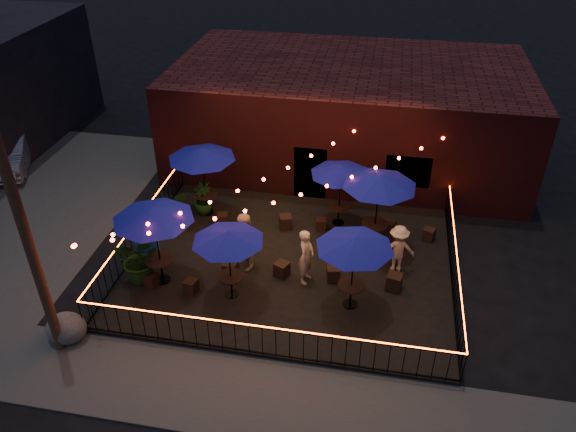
# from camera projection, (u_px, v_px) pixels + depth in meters

# --- Properties ---
(ground) EXTENTS (110.00, 110.00, 0.00)m
(ground) POSITION_uv_depth(u_px,v_px,m) (278.00, 308.00, 16.33)
(ground) COLOR black
(ground) RESTS_ON ground
(patio) EXTENTS (10.00, 8.00, 0.15)m
(patio) POSITION_uv_depth(u_px,v_px,m) (290.00, 264.00, 17.93)
(patio) COLOR black
(patio) RESTS_ON ground
(sidewalk) EXTENTS (18.00, 2.50, 0.05)m
(sidewalk) POSITION_uv_depth(u_px,v_px,m) (252.00, 397.00, 13.66)
(sidewalk) COLOR #3F3D3A
(sidewalk) RESTS_ON ground
(brick_building) EXTENTS (14.00, 8.00, 4.00)m
(brick_building) POSITION_uv_depth(u_px,v_px,m) (349.00, 112.00, 23.27)
(brick_building) COLOR #360E0F
(brick_building) RESTS_ON ground
(utility_pole) EXTENTS (0.26, 0.26, 8.00)m
(utility_pole) POSITION_uv_depth(u_px,v_px,m) (22.00, 225.00, 12.82)
(utility_pole) COLOR #362416
(utility_pole) RESTS_ON ground
(fence_front) EXTENTS (10.00, 0.04, 1.04)m
(fence_front) POSITION_uv_depth(u_px,v_px,m) (262.00, 341.00, 14.33)
(fence_front) COLOR black
(fence_front) RESTS_ON patio
(fence_left) EXTENTS (0.04, 8.00, 1.04)m
(fence_left) POSITION_uv_depth(u_px,v_px,m) (140.00, 232.00, 18.37)
(fence_left) COLOR black
(fence_left) RESTS_ON patio
(fence_right) EXTENTS (0.04, 8.00, 1.04)m
(fence_right) POSITION_uv_depth(u_px,v_px,m) (454.00, 267.00, 16.84)
(fence_right) COLOR black
(fence_right) RESTS_ON patio
(festoon_lights) EXTENTS (10.02, 8.72, 1.32)m
(festoon_lights) POSITION_uv_depth(u_px,v_px,m) (255.00, 201.00, 16.49)
(festoon_lights) COLOR #FF2917
(festoon_lights) RESTS_ON ground
(cafe_table_0) EXTENTS (2.59, 2.59, 2.62)m
(cafe_table_0) POSITION_uv_depth(u_px,v_px,m) (153.00, 215.00, 15.81)
(cafe_table_0) COLOR black
(cafe_table_0) RESTS_ON patio
(cafe_table_1) EXTENTS (2.45, 2.45, 2.58)m
(cafe_table_1) POSITION_uv_depth(u_px,v_px,m) (202.00, 154.00, 18.98)
(cafe_table_1) COLOR black
(cafe_table_1) RESTS_ON patio
(cafe_table_2) EXTENTS (2.41, 2.41, 2.27)m
(cafe_table_2) POSITION_uv_depth(u_px,v_px,m) (228.00, 237.00, 15.44)
(cafe_table_2) COLOR black
(cafe_table_2) RESTS_ON patio
(cafe_table_3) EXTENTS (2.38, 2.38, 2.29)m
(cafe_table_3) POSITION_uv_depth(u_px,v_px,m) (341.00, 171.00, 18.57)
(cafe_table_3) COLOR black
(cafe_table_3) RESTS_ON patio
(cafe_table_4) EXTENTS (2.51, 2.51, 2.39)m
(cafe_table_4) POSITION_uv_depth(u_px,v_px,m) (355.00, 244.00, 15.02)
(cafe_table_4) COLOR black
(cafe_table_4) RESTS_ON patio
(cafe_table_5) EXTENTS (3.02, 3.02, 2.62)m
(cafe_table_5) POSITION_uv_depth(u_px,v_px,m) (380.00, 182.00, 17.37)
(cafe_table_5) COLOR black
(cafe_table_5) RESTS_ON patio
(bistro_chair_0) EXTENTS (0.44, 0.44, 0.41)m
(bistro_chair_0) POSITION_uv_depth(u_px,v_px,m) (151.00, 280.00, 16.81)
(bistro_chair_0) COLOR black
(bistro_chair_0) RESTS_ON patio
(bistro_chair_1) EXTENTS (0.42, 0.42, 0.42)m
(bistro_chair_1) POSITION_uv_depth(u_px,v_px,m) (191.00, 286.00, 16.58)
(bistro_chair_1) COLOR black
(bistro_chair_1) RESTS_ON patio
(bistro_chair_2) EXTENTS (0.40, 0.40, 0.45)m
(bistro_chair_2) POSITION_uv_depth(u_px,v_px,m) (178.00, 213.00, 19.84)
(bistro_chair_2) COLOR black
(bistro_chair_2) RESTS_ON patio
(bistro_chair_3) EXTENTS (0.44, 0.44, 0.43)m
(bistro_chair_3) POSITION_uv_depth(u_px,v_px,m) (223.00, 219.00, 19.52)
(bistro_chair_3) COLOR black
(bistro_chair_3) RESTS_ON patio
(bistro_chair_4) EXTENTS (0.46, 0.46, 0.49)m
(bistro_chair_4) POSITION_uv_depth(u_px,v_px,m) (231.00, 269.00, 17.18)
(bistro_chair_4) COLOR black
(bistro_chair_4) RESTS_ON patio
(bistro_chair_5) EXTENTS (0.52, 0.52, 0.46)m
(bistro_chair_5) POSITION_uv_depth(u_px,v_px,m) (282.00, 269.00, 17.21)
(bistro_chair_5) COLOR black
(bistro_chair_5) RESTS_ON patio
(bistro_chair_6) EXTENTS (0.52, 0.52, 0.48)m
(bistro_chair_6) POSITION_uv_depth(u_px,v_px,m) (286.00, 222.00, 19.35)
(bistro_chair_6) COLOR black
(bistro_chair_6) RESTS_ON patio
(bistro_chair_7) EXTENTS (0.37, 0.37, 0.40)m
(bistro_chair_7) POSITION_uv_depth(u_px,v_px,m) (321.00, 224.00, 19.31)
(bistro_chair_7) COLOR black
(bistro_chair_7) RESTS_ON patio
(bistro_chair_8) EXTENTS (0.45, 0.45, 0.45)m
(bistro_chair_8) POSITION_uv_depth(u_px,v_px,m) (333.00, 274.00, 17.04)
(bistro_chair_8) COLOR black
(bistro_chair_8) RESTS_ON patio
(bistro_chair_9) EXTENTS (0.50, 0.50, 0.50)m
(bistro_chair_9) POSITION_uv_depth(u_px,v_px,m) (394.00, 282.00, 16.68)
(bistro_chair_9) COLOR black
(bistro_chair_9) RESTS_ON patio
(bistro_chair_10) EXTENTS (0.50, 0.50, 0.44)m
(bistro_chair_10) POSITION_uv_depth(u_px,v_px,m) (389.00, 228.00, 19.10)
(bistro_chair_10) COLOR black
(bistro_chair_10) RESTS_ON patio
(bistro_chair_11) EXTENTS (0.45, 0.45, 0.42)m
(bistro_chair_11) POSITION_uv_depth(u_px,v_px,m) (429.00, 234.00, 18.80)
(bistro_chair_11) COLOR black
(bistro_chair_11) RESTS_ON patio
(patron_a) EXTENTS (0.55, 0.73, 1.81)m
(patron_a) POSITION_uv_depth(u_px,v_px,m) (306.00, 257.00, 16.64)
(patron_a) COLOR beige
(patron_a) RESTS_ON patio
(patron_b) EXTENTS (1.02, 1.13, 1.92)m
(patron_b) POSITION_uv_depth(u_px,v_px,m) (245.00, 242.00, 17.15)
(patron_b) COLOR #D0AC89
(patron_b) RESTS_ON patio
(patron_c) EXTENTS (1.15, 0.79, 1.62)m
(patron_c) POSITION_uv_depth(u_px,v_px,m) (398.00, 249.00, 17.10)
(patron_c) COLOR tan
(patron_c) RESTS_ON patio
(potted_shrub_a) EXTENTS (1.65, 1.52, 1.53)m
(potted_shrub_a) POSITION_uv_depth(u_px,v_px,m) (140.00, 260.00, 16.74)
(potted_shrub_a) COLOR #1B400E
(potted_shrub_a) RESTS_ON patio
(potted_shrub_b) EXTENTS (0.73, 0.62, 1.19)m
(potted_shrub_b) POSITION_uv_depth(u_px,v_px,m) (179.00, 206.00, 19.52)
(potted_shrub_b) COLOR #0B390D
(potted_shrub_b) RESTS_ON patio
(potted_shrub_c) EXTENTS (0.88, 0.88, 1.20)m
(potted_shrub_c) POSITION_uv_depth(u_px,v_px,m) (203.00, 199.00, 19.93)
(potted_shrub_c) COLOR #133E12
(potted_shrub_c) RESTS_ON patio
(cooler) EXTENTS (0.80, 0.66, 0.91)m
(cooler) POSITION_uv_depth(u_px,v_px,m) (148.00, 246.00, 17.82)
(cooler) COLOR blue
(cooler) RESTS_ON patio
(boulder) EXTENTS (1.16, 1.04, 0.78)m
(boulder) POSITION_uv_depth(u_px,v_px,m) (66.00, 328.00, 15.10)
(boulder) COLOR #3F3F3B
(boulder) RESTS_ON ground
(car_silver) EXTENTS (3.00, 4.50, 1.40)m
(car_silver) POSITION_uv_depth(u_px,v_px,m) (10.00, 150.00, 23.20)
(car_silver) COLOR gray
(car_silver) RESTS_ON ground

